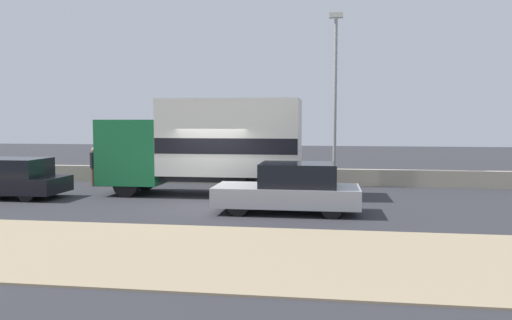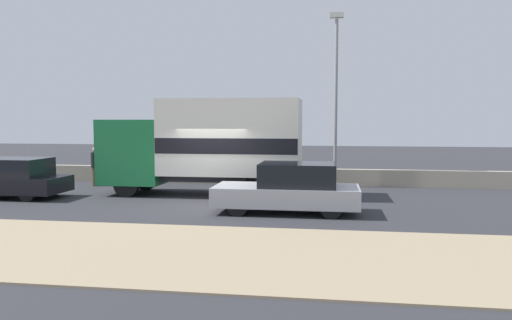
% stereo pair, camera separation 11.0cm
% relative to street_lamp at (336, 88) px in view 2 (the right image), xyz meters
% --- Properties ---
extents(ground_plane, '(80.00, 80.00, 0.00)m').
position_rel_street_lamp_xyz_m(ground_plane, '(-4.31, -5.30, -4.16)').
color(ground_plane, '#2D2D33').
extents(dirt_shoulder_foreground, '(60.00, 4.96, 0.04)m').
position_rel_street_lamp_xyz_m(dirt_shoulder_foreground, '(-4.31, -11.13, -4.14)').
color(dirt_shoulder_foreground, '#9E896B').
rests_on(dirt_shoulder_foreground, ground_plane).
extents(stone_wall_backdrop, '(60.00, 0.35, 0.71)m').
position_rel_street_lamp_xyz_m(stone_wall_backdrop, '(-4.31, 0.41, -3.80)').
color(stone_wall_backdrop, '#A39984').
rests_on(stone_wall_backdrop, ground_plane).
extents(street_lamp, '(0.56, 0.28, 7.21)m').
position_rel_street_lamp_xyz_m(street_lamp, '(0.00, 0.00, 0.00)').
color(street_lamp, gray).
rests_on(street_lamp, ground_plane).
extents(box_truck, '(7.40, 2.33, 3.56)m').
position_rel_street_lamp_xyz_m(box_truck, '(-4.71, -3.06, -2.23)').
color(box_truck, '#196B38').
rests_on(box_truck, ground_plane).
extents(car_hatchback, '(4.35, 1.86, 1.51)m').
position_rel_street_lamp_xyz_m(car_hatchback, '(-1.37, -6.23, -3.42)').
color(car_hatchback, '#9E9EA3').
rests_on(car_hatchback, ground_plane).
extents(car_sedan_second, '(4.27, 1.82, 1.43)m').
position_rel_street_lamp_xyz_m(car_sedan_second, '(-11.67, -4.78, -3.46)').
color(car_sedan_second, black).
rests_on(car_sedan_second, ground_plane).
extents(pedestrian, '(0.36, 0.36, 1.65)m').
position_rel_street_lamp_xyz_m(pedestrian, '(-10.10, -1.27, -3.30)').
color(pedestrian, '#473828').
rests_on(pedestrian, ground_plane).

